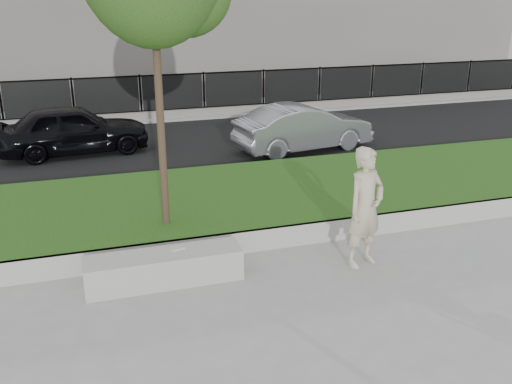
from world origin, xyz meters
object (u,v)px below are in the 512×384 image
object	(u,v)px
book	(177,248)
stone_bench	(164,268)
car_dark	(74,129)
man	(365,208)
car_silver	(303,128)

from	to	relation	value
book	stone_bench	bearing A→B (deg)	-170.52
book	car_dark	world-z (taller)	car_dark
stone_bench	book	world-z (taller)	book
man	car_silver	world-z (taller)	man
stone_bench	book	distance (m)	0.37
man	book	distance (m)	3.09
book	car_silver	world-z (taller)	car_silver
stone_bench	man	distance (m)	3.36
man	car_silver	size ratio (longest dim) A/B	0.52
book	car_silver	bearing A→B (deg)	37.14
book	car_dark	bearing A→B (deg)	84.01
man	book	bearing A→B (deg)	151.98
stone_bench	car_silver	world-z (taller)	car_silver
book	car_dark	xyz separation A→B (m)	(-1.42, 7.87, 0.21)
stone_bench	car_dark	size ratio (longest dim) A/B	0.61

